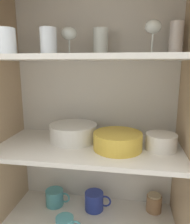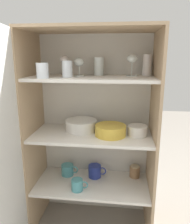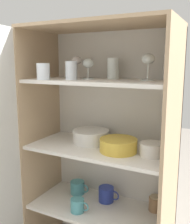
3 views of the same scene
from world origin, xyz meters
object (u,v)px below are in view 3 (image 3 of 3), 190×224
Objects in this scene: mixing_bowl_large at (118,145)px; serving_bowl_small at (152,149)px; storage_jar at (155,204)px; plate_stack_white at (91,136)px; coffee_mug_primary at (78,187)px.

mixing_bowl_large is 0.19m from serving_bowl_small.
mixing_bowl_large is 0.45m from storage_jar.
mixing_bowl_large is 2.26× the size of storage_jar.
mixing_bowl_large is (0.22, -0.08, -0.00)m from plate_stack_white.
coffee_mug_primary is (-0.12, 0.03, -0.39)m from plate_stack_white.
serving_bowl_small is at bearing -91.38° from storage_jar.
plate_stack_white is at bearing -14.16° from coffee_mug_primary.
mixing_bowl_large is 0.53m from coffee_mug_primary.
plate_stack_white is at bearing -170.78° from storage_jar.
plate_stack_white is 1.08× the size of mixing_bowl_large.
serving_bowl_small is (0.19, 0.02, -0.00)m from mixing_bowl_large.
mixing_bowl_large is at bearing -19.37° from plate_stack_white.
storage_jar is (0.00, 0.12, -0.39)m from serving_bowl_small.
coffee_mug_primary is at bearing 162.45° from mixing_bowl_large.
serving_bowl_small is at bearing 7.37° from mixing_bowl_large.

